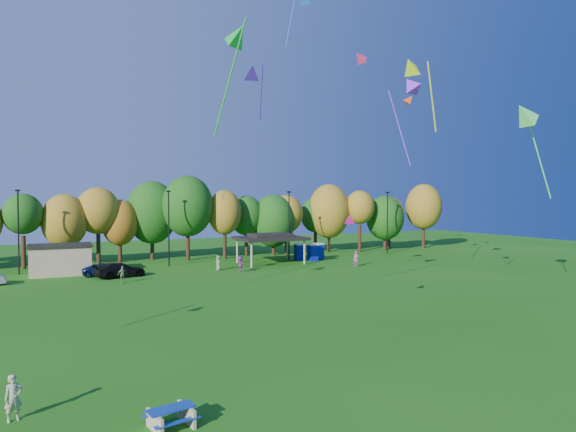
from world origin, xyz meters
name	(u,v)px	position (x,y,z in m)	size (l,w,h in m)	color
ground	(308,368)	(0.00, 0.00, 0.00)	(160.00, 160.00, 0.00)	#19600F
tree_line	(135,216)	(-1.03, 45.51, 5.91)	(93.57, 10.55, 11.15)	black
lamp_posts	(169,225)	(2.00, 40.00, 4.90)	(64.50, 0.25, 9.09)	black
utility_building	(60,259)	(-10.00, 38.00, 1.64)	(6.30, 4.30, 3.25)	tan
pavilion	(270,238)	(14.00, 37.00, 3.23)	(8.20, 6.20, 3.77)	tan
porta_potties	(310,252)	(20.16, 38.01, 1.10)	(3.75, 2.48, 2.18)	#0C189D
picnic_table	(171,416)	(-7.40, -3.64, 0.42)	(1.91, 1.68, 0.72)	tan
kite_flyer	(13,398)	(-12.50, -0.61, 0.85)	(0.62, 0.41, 1.71)	tan
car_c	(107,270)	(-5.64, 34.88, 0.65)	(2.17, 4.71, 1.31)	#0B1844
car_d	(120,270)	(-4.49, 33.39, 0.76)	(2.12, 5.21, 1.51)	black
far_person_1	(122,274)	(-4.76, 29.49, 0.83)	(0.98, 0.41, 1.67)	#6B8F57
far_person_2	(218,263)	(6.26, 34.02, 0.84)	(0.82, 0.54, 1.69)	gray
far_person_3	(356,259)	(22.06, 29.94, 0.91)	(0.66, 0.44, 1.82)	#B45487
far_person_5	(240,264)	(8.05, 31.59, 0.90)	(1.68, 0.53, 1.81)	#9E419A
kite_2	(410,86)	(19.12, 16.38, 18.50)	(2.21, 5.05, 8.52)	#812AE1
kite_3	(237,36)	(-0.40, 8.78, 18.24)	(3.05, 4.15, 7.49)	green
kite_4	(411,66)	(12.36, 7.87, 17.56)	(3.29, 2.24, 5.56)	#E2FF1A
kite_5	(349,218)	(7.00, 7.47, 6.84)	(1.19, 1.29, 1.06)	#EE0D9A
kite_10	(525,114)	(21.89, 6.17, 14.56)	(4.73, 2.33, 7.73)	#54EF5E
kite_11	(252,72)	(2.87, 14.67, 17.69)	(1.74, 2.92, 4.61)	#3A1DA0
kite_12	(360,57)	(15.99, 20.00, 21.62)	(1.78, 1.41, 1.68)	#F12868
kite_14	(410,100)	(25.73, 24.79, 19.22)	(1.85, 1.65, 1.50)	red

